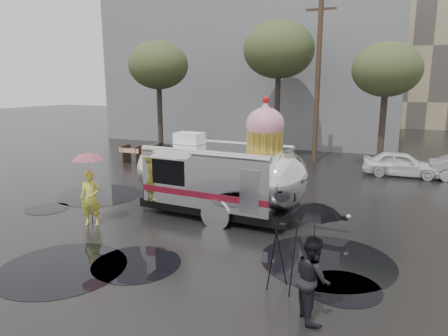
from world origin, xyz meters
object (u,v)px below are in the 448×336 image
at_px(airstream_trailer, 221,174).
at_px(person_left, 91,198).
at_px(person_right, 312,278).
at_px(tripod, 282,251).

bearing_deg(airstream_trailer, person_left, -139.65).
bearing_deg(person_right, tripod, 14.31).
bearing_deg(tripod, airstream_trailer, 137.55).
height_order(airstream_trailer, person_right, airstream_trailer).
relative_size(person_right, tripod, 1.07).
bearing_deg(airstream_trailer, tripod, -48.59).
bearing_deg(person_left, person_right, -47.09).
distance_m(person_left, tripod, 6.83).
bearing_deg(person_left, tripod, -42.92).
relative_size(person_left, person_right, 1.07).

